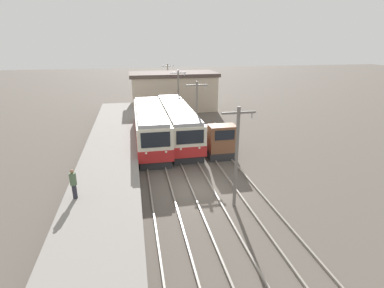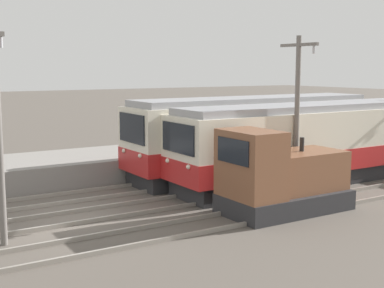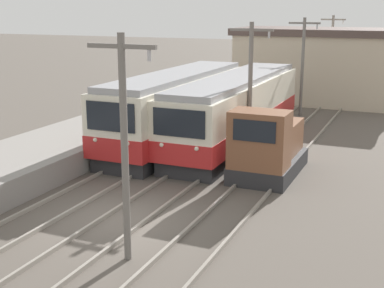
{
  "view_description": "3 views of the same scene",
  "coord_description": "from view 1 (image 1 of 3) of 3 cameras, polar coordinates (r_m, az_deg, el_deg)",
  "views": [
    {
      "loc": [
        -4.1,
        -18.09,
        9.78
      ],
      "look_at": [
        0.54,
        5.24,
        1.55
      ],
      "focal_mm": 28.0,
      "sensor_mm": 36.0,
      "label": 1
    },
    {
      "loc": [
        17.18,
        -5.71,
        5.08
      ],
      "look_at": [
        -1.41,
        5.91,
        1.94
      ],
      "focal_mm": 50.0,
      "sensor_mm": 36.0,
      "label": 2
    },
    {
      "loc": [
        8.85,
        -14.43,
        6.91
      ],
      "look_at": [
        0.65,
        4.57,
        1.6
      ],
      "focal_mm": 50.0,
      "sensor_mm": 36.0,
      "label": 3
    }
  ],
  "objects": [
    {
      "name": "shunting_locomotive",
      "position": [
        27.2,
        4.91,
        0.64
      ],
      "size": [
        2.4,
        4.66,
        3.0
      ],
      "color": "#28282B",
      "rests_on": "ground"
    },
    {
      "name": "commuter_train_left",
      "position": [
        29.39,
        -7.91,
        2.98
      ],
      "size": [
        2.84,
        12.91,
        3.71
      ],
      "color": "#28282B",
      "rests_on": "ground"
    },
    {
      "name": "ground_plane",
      "position": [
        20.97,
        1.36,
        -8.72
      ],
      "size": [
        200.0,
        200.0,
        0.0
      ],
      "primitive_type": "plane",
      "color": "#564F47"
    },
    {
      "name": "catenary_mast_distant",
      "position": [
        50.11,
        -4.61,
        11.78
      ],
      "size": [
        2.0,
        0.2,
        6.29
      ],
      "color": "slate",
      "rests_on": "ground"
    },
    {
      "name": "track_right",
      "position": [
        21.79,
        9.68,
        -7.67
      ],
      "size": [
        1.54,
        60.0,
        0.14
      ],
      "color": "gray",
      "rests_on": "ground"
    },
    {
      "name": "station_building",
      "position": [
        45.04,
        -3.54,
        10.05
      ],
      "size": [
        12.6,
        6.3,
        5.42
      ],
      "color": "beige",
      "rests_on": "ground"
    },
    {
      "name": "catenary_mast_far",
      "position": [
        39.09,
        -2.6,
        9.76
      ],
      "size": [
        2.0,
        0.2,
        6.29
      ],
      "color": "slate",
      "rests_on": "ground"
    },
    {
      "name": "catenary_mast_near",
      "position": [
        17.85,
        8.52,
        -1.87
      ],
      "size": [
        2.0,
        0.2,
        6.29
      ],
      "color": "slate",
      "rests_on": "ground"
    },
    {
      "name": "person_on_platform",
      "position": [
        18.65,
        -21.65,
        -6.87
      ],
      "size": [
        0.38,
        0.38,
        1.82
      ],
      "color": "#282833",
      "rests_on": "platform_left"
    },
    {
      "name": "platform_left",
      "position": [
        20.43,
        -16.21,
        -8.69
      ],
      "size": [
        4.5,
        54.0,
        1.04
      ],
      "primitive_type": "cube",
      "color": "gray",
      "rests_on": "ground"
    },
    {
      "name": "commuter_train_center",
      "position": [
        30.93,
        -2.87,
        3.8
      ],
      "size": [
        2.84,
        14.41,
        3.52
      ],
      "color": "#28282B",
      "rests_on": "ground"
    },
    {
      "name": "track_left",
      "position": [
        20.58,
        -5.81,
        -9.17
      ],
      "size": [
        1.54,
        60.0,
        0.14
      ],
      "color": "gray",
      "rests_on": "ground"
    },
    {
      "name": "catenary_mast_mid",
      "position": [
        28.23,
        0.92,
        6.14
      ],
      "size": [
        2.0,
        0.2,
        6.29
      ],
      "color": "slate",
      "rests_on": "ground"
    },
    {
      "name": "track_center",
      "position": [
        20.97,
        1.9,
        -8.5
      ],
      "size": [
        1.54,
        60.0,
        0.14
      ],
      "color": "gray",
      "rests_on": "ground"
    }
  ]
}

